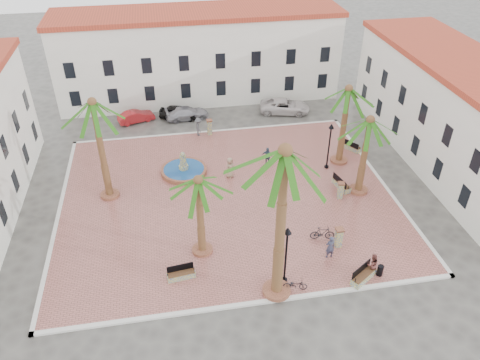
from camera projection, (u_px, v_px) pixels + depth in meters
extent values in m
plane|color=#56544F|center=(228.00, 198.00, 37.39)|extent=(120.00, 120.00, 0.00)
cube|color=#AB6057|center=(228.00, 197.00, 37.35)|extent=(26.00, 22.00, 0.15)
cube|color=silver|center=(211.00, 132.00, 46.27)|extent=(26.30, 0.30, 0.16)
cube|color=silver|center=(255.00, 303.00, 28.42)|extent=(26.30, 0.30, 0.16)
cube|color=silver|center=(381.00, 181.00, 39.22)|extent=(0.30, 22.30, 0.16)
cube|color=silver|center=(59.00, 215.00, 35.48)|extent=(0.30, 22.30, 0.16)
cube|color=white|center=(199.00, 57.00, 51.07)|extent=(30.00, 7.00, 9.00)
cube|color=#B53B25|center=(197.00, 12.00, 48.37)|extent=(30.40, 7.40, 0.50)
cube|color=black|center=(76.00, 99.00, 47.66)|extent=(1.00, 0.12, 1.60)
cube|color=black|center=(113.00, 96.00, 48.20)|extent=(1.00, 0.12, 1.60)
cube|color=black|center=(150.00, 93.00, 48.74)|extent=(1.00, 0.12, 1.60)
cube|color=black|center=(186.00, 91.00, 49.28)|extent=(1.00, 0.12, 1.60)
cube|color=black|center=(221.00, 88.00, 49.82)|extent=(1.00, 0.12, 1.60)
cube|color=black|center=(255.00, 86.00, 50.36)|extent=(1.00, 0.12, 1.60)
cube|color=black|center=(289.00, 83.00, 50.90)|extent=(1.00, 0.12, 1.60)
cube|color=black|center=(322.00, 81.00, 51.44)|extent=(1.00, 0.12, 1.60)
cube|color=black|center=(69.00, 70.00, 45.96)|extent=(1.00, 0.12, 1.60)
cube|color=black|center=(108.00, 68.00, 46.50)|extent=(1.00, 0.12, 1.60)
cube|color=black|center=(147.00, 66.00, 47.04)|extent=(1.00, 0.12, 1.60)
cube|color=black|center=(184.00, 63.00, 47.58)|extent=(1.00, 0.12, 1.60)
cube|color=black|center=(220.00, 61.00, 48.12)|extent=(1.00, 0.12, 1.60)
cube|color=black|center=(256.00, 59.00, 48.66)|extent=(1.00, 0.12, 1.60)
cube|color=black|center=(291.00, 57.00, 49.20)|extent=(1.00, 0.12, 1.60)
cube|color=black|center=(325.00, 54.00, 49.74)|extent=(1.00, 0.12, 1.60)
cube|color=white|center=(457.00, 119.00, 39.49)|extent=(7.00, 26.00, 8.50)
cube|color=#B53B25|center=(472.00, 68.00, 36.94)|extent=(7.40, 26.40, 0.50)
cube|color=black|center=(465.00, 196.00, 33.84)|extent=(0.12, 1.00, 1.60)
cube|color=black|center=(438.00, 169.00, 36.86)|extent=(0.12, 1.00, 1.60)
cube|color=black|center=(416.00, 145.00, 39.87)|extent=(0.12, 1.00, 1.60)
cube|color=black|center=(396.00, 125.00, 42.88)|extent=(0.12, 1.00, 1.60)
cube|color=black|center=(379.00, 108.00, 45.89)|extent=(0.12, 1.00, 1.60)
cube|color=black|center=(365.00, 92.00, 48.91)|extent=(0.12, 1.00, 1.60)
cube|color=black|center=(477.00, 161.00, 32.14)|extent=(0.12, 1.00, 1.60)
cube|color=black|center=(448.00, 135.00, 35.16)|extent=(0.12, 1.00, 1.60)
cube|color=black|center=(424.00, 114.00, 38.17)|extent=(0.12, 1.00, 1.60)
cube|color=black|center=(403.00, 95.00, 41.18)|extent=(0.12, 1.00, 1.60)
cube|color=black|center=(385.00, 79.00, 44.19)|extent=(0.12, 1.00, 1.60)
cube|color=black|center=(369.00, 65.00, 47.21)|extent=(0.12, 1.00, 1.60)
cube|color=black|center=(2.00, 213.00, 32.22)|extent=(0.12, 1.00, 1.60)
cube|color=black|center=(15.00, 181.00, 35.46)|extent=(0.12, 1.00, 1.60)
cube|color=black|center=(25.00, 154.00, 38.71)|extent=(0.12, 1.00, 1.60)
cube|color=black|center=(34.00, 131.00, 41.95)|extent=(0.12, 1.00, 1.60)
cube|color=black|center=(4.00, 147.00, 33.76)|extent=(0.12, 1.00, 1.60)
cube|color=black|center=(15.00, 122.00, 37.00)|extent=(0.12, 1.00, 1.60)
cube|color=black|center=(25.00, 100.00, 40.25)|extent=(0.12, 1.00, 1.60)
cylinder|color=#9C573D|center=(184.00, 171.00, 40.02)|extent=(3.92, 3.92, 0.37)
cylinder|color=#194C8C|center=(184.00, 169.00, 39.93)|extent=(3.46, 3.46, 0.06)
cylinder|color=gray|center=(184.00, 169.00, 39.92)|extent=(0.84, 0.84, 0.75)
cylinder|color=gray|center=(183.00, 161.00, 39.49)|extent=(0.56, 0.56, 1.12)
sphere|color=gray|center=(183.00, 154.00, 39.10)|extent=(0.41, 0.41, 0.41)
cylinder|color=#9C573D|center=(110.00, 194.00, 37.31)|extent=(1.50, 1.50, 0.22)
cylinder|color=brown|center=(101.00, 150.00, 34.99)|extent=(0.49, 0.49, 7.96)
sphere|color=brown|center=(92.00, 102.00, 32.74)|extent=(0.65, 0.65, 0.65)
cylinder|color=#9C573D|center=(202.00, 249.00, 32.06)|extent=(1.42, 1.42, 0.21)
cylinder|color=brown|center=(200.00, 216.00, 30.39)|extent=(0.46, 0.46, 5.69)
sphere|color=brown|center=(198.00, 180.00, 28.77)|extent=(0.62, 0.62, 0.62)
cylinder|color=#9C573D|center=(276.00, 290.00, 29.01)|extent=(1.76, 1.76, 0.26)
cylinder|color=brown|center=(280.00, 227.00, 26.11)|extent=(0.57, 0.57, 9.97)
sphere|color=brown|center=(285.00, 150.00, 23.28)|extent=(0.77, 0.77, 0.77)
cylinder|color=#9C573D|center=(358.00, 190.00, 37.85)|extent=(1.50, 1.50, 0.23)
cylinder|color=brown|center=(364.00, 156.00, 36.02)|extent=(0.49, 0.49, 6.22)
sphere|color=brown|center=(371.00, 120.00, 34.26)|extent=(0.66, 0.66, 0.66)
cylinder|color=#9C573D|center=(339.00, 160.00, 41.58)|extent=(1.51, 1.51, 0.23)
cylinder|color=brown|center=(344.00, 125.00, 39.61)|extent=(0.49, 0.49, 6.71)
sphere|color=brown|center=(349.00, 88.00, 37.71)|extent=(0.66, 0.66, 0.66)
cube|color=gray|center=(181.00, 276.00, 29.93)|extent=(1.86, 0.77, 0.40)
cube|color=#56351E|center=(181.00, 273.00, 29.80)|extent=(1.76, 0.71, 0.06)
cube|color=black|center=(180.00, 268.00, 29.82)|extent=(1.70, 0.26, 0.50)
cylinder|color=black|center=(168.00, 275.00, 29.52)|extent=(0.05, 0.05, 0.30)
cylinder|color=black|center=(194.00, 269.00, 29.94)|extent=(0.05, 0.05, 0.30)
cube|color=gray|center=(363.00, 277.00, 29.78)|extent=(2.02, 1.62, 0.45)
cube|color=#56351E|center=(364.00, 274.00, 29.64)|extent=(1.90, 1.51, 0.07)
cube|color=black|center=(361.00, 269.00, 29.61)|extent=(1.62, 1.09, 0.56)
cylinder|color=black|center=(355.00, 280.00, 29.02)|extent=(0.05, 0.05, 0.34)
cylinder|color=black|center=(373.00, 265.00, 30.10)|extent=(0.05, 0.05, 0.34)
cube|color=gray|center=(341.00, 185.00, 38.17)|extent=(1.04, 2.04, 0.44)
cube|color=#56351E|center=(342.00, 183.00, 38.03)|extent=(0.96, 1.93, 0.07)
cube|color=black|center=(340.00, 181.00, 37.78)|extent=(0.49, 1.81, 0.54)
cylinder|color=black|center=(348.00, 188.00, 37.25)|extent=(0.05, 0.05, 0.33)
cylinder|color=black|center=(336.00, 176.00, 38.65)|extent=(0.05, 0.05, 0.33)
cube|color=gray|center=(352.00, 148.00, 43.18)|extent=(1.43, 1.81, 0.40)
cube|color=#56351E|center=(352.00, 146.00, 43.05)|extent=(1.33, 1.70, 0.06)
cube|color=black|center=(351.00, 144.00, 42.78)|extent=(0.95, 1.46, 0.50)
cylinder|color=black|center=(360.00, 148.00, 42.47)|extent=(0.05, 0.05, 0.30)
cylinder|color=black|center=(345.00, 141.00, 43.50)|extent=(0.05, 0.05, 0.30)
cylinder|color=black|center=(284.00, 280.00, 29.78)|extent=(0.40, 0.40, 0.18)
cylinder|color=black|center=(286.00, 257.00, 28.64)|extent=(0.13, 0.13, 3.96)
cone|color=black|center=(288.00, 230.00, 27.43)|extent=(0.48, 0.48, 0.44)
sphere|color=beige|center=(288.00, 232.00, 27.52)|extent=(0.26, 0.26, 0.26)
cylinder|color=black|center=(326.00, 167.00, 40.74)|extent=(0.38, 0.38, 0.17)
cylinder|color=black|center=(329.00, 148.00, 39.65)|extent=(0.13, 0.13, 3.81)
cone|color=black|center=(332.00, 126.00, 38.48)|extent=(0.47, 0.47, 0.42)
sphere|color=beige|center=(331.00, 128.00, 38.57)|extent=(0.25, 0.25, 0.25)
cube|color=gray|center=(338.00, 238.00, 32.11)|extent=(0.44, 0.44, 1.44)
cube|color=#9C573D|center=(340.00, 229.00, 31.67)|extent=(0.55, 0.55, 0.11)
cube|color=gray|center=(210.00, 128.00, 45.31)|extent=(0.45, 0.45, 1.44)
cube|color=#9C573D|center=(209.00, 120.00, 44.88)|extent=(0.57, 0.57, 0.11)
cube|color=gray|center=(340.00, 191.00, 36.77)|extent=(0.49, 0.49, 1.34)
cube|color=#9C573D|center=(342.00, 183.00, 36.36)|extent=(0.61, 0.61, 0.10)
cylinder|color=black|center=(380.00, 270.00, 30.05)|extent=(0.39, 0.39, 0.77)
imported|color=#34374F|center=(330.00, 247.00, 31.13)|extent=(0.67, 0.46, 1.77)
imported|color=black|center=(295.00, 285.00, 29.03)|extent=(1.59, 0.84, 0.80)
imported|color=brown|center=(372.00, 264.00, 29.92)|extent=(0.83, 0.67, 1.60)
imported|color=black|center=(322.00, 233.00, 32.82)|extent=(1.79, 0.77, 1.04)
imported|color=#9F8066|center=(230.00, 168.00, 39.07)|extent=(1.05, 1.05, 1.84)
imported|color=#374C60|center=(267.00, 157.00, 40.59)|extent=(1.10, 0.93, 1.77)
imported|color=#4A4B50|center=(198.00, 127.00, 45.05)|extent=(0.81, 1.24, 1.81)
imported|color=slate|center=(289.00, 154.00, 40.92)|extent=(0.91, 1.75, 1.81)
imported|color=black|center=(179.00, 112.00, 48.48)|extent=(4.26, 2.58, 1.36)
imported|color=#AD1D21|center=(136.00, 116.00, 47.85)|extent=(3.92, 2.33, 1.22)
imported|color=#A4A3AB|center=(187.00, 113.00, 48.38)|extent=(4.62, 2.26, 1.29)
imported|color=silver|center=(285.00, 106.00, 49.56)|extent=(5.67, 3.59, 1.46)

